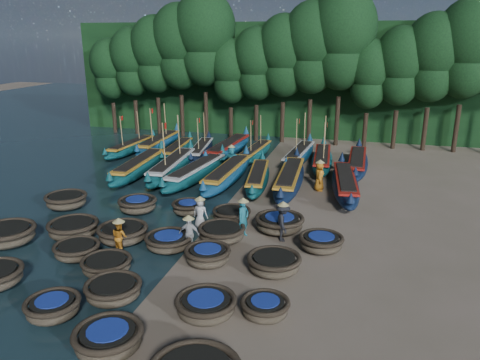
% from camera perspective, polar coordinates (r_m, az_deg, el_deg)
% --- Properties ---
extents(ground, '(120.00, 120.00, 0.00)m').
position_cam_1_polar(ground, '(22.39, -4.41, -6.18)').
color(ground, '#7B6859').
rests_on(ground, ground).
extents(foliage_wall, '(40.00, 3.00, 10.00)m').
position_cam_1_polar(foliage_wall, '(43.56, 6.00, 12.05)').
color(foliage_wall, black).
rests_on(foliage_wall, ground).
extents(coracle_3, '(2.35, 2.35, 0.77)m').
position_cam_1_polar(coracle_3, '(14.84, -15.76, -18.15)').
color(coracle_3, brown).
rests_on(coracle_3, ground).
extents(coracle_6, '(2.15, 2.15, 0.68)m').
position_cam_1_polar(coracle_6, '(16.94, -21.86, -14.19)').
color(coracle_6, brown).
rests_on(coracle_6, ground).
extents(coracle_7, '(2.46, 2.46, 0.71)m').
position_cam_1_polar(coracle_7, '(17.27, -15.19, -12.82)').
color(coracle_7, brown).
rests_on(coracle_7, ground).
extents(coracle_8, '(2.16, 2.16, 0.71)m').
position_cam_1_polar(coracle_8, '(15.89, -4.17, -15.02)').
color(coracle_8, brown).
rests_on(coracle_8, ground).
extents(coracle_9, '(1.97, 1.97, 0.64)m').
position_cam_1_polar(coracle_9, '(15.86, 3.10, -15.24)').
color(coracle_9, brown).
rests_on(coracle_9, ground).
extents(coracle_10, '(3.05, 3.05, 0.83)m').
position_cam_1_polar(coracle_10, '(23.16, -26.54, -5.96)').
color(coracle_10, brown).
rests_on(coracle_10, ground).
extents(coracle_11, '(1.93, 1.93, 0.65)m').
position_cam_1_polar(coracle_11, '(20.71, -19.27, -8.05)').
color(coracle_11, brown).
rests_on(coracle_11, ground).
extents(coracle_12, '(1.97, 1.97, 0.64)m').
position_cam_1_polar(coracle_12, '(19.13, -15.97, -9.92)').
color(coracle_12, brown).
rests_on(coracle_12, ground).
extents(coracle_13, '(2.19, 2.19, 0.73)m').
position_cam_1_polar(coracle_13, '(19.08, -3.96, -9.12)').
color(coracle_13, brown).
rests_on(coracle_13, ground).
extents(coracle_14, '(2.14, 2.14, 0.74)m').
position_cam_1_polar(coracle_14, '(18.46, 4.17, -10.07)').
color(coracle_14, brown).
rests_on(coracle_14, ground).
extents(coracle_15, '(2.32, 2.32, 0.77)m').
position_cam_1_polar(coracle_15, '(22.77, -19.66, -5.57)').
color(coracle_15, brown).
rests_on(coracle_15, ground).
extents(coracle_16, '(2.63, 2.63, 0.78)m').
position_cam_1_polar(coracle_16, '(21.62, -14.11, -6.28)').
color(coracle_16, brown).
rests_on(coracle_16, ground).
extents(coracle_17, '(2.29, 2.29, 0.68)m').
position_cam_1_polar(coracle_17, '(20.54, -8.70, -7.37)').
color(coracle_17, brown).
rests_on(coracle_17, ground).
extents(coracle_18, '(2.16, 2.16, 0.71)m').
position_cam_1_polar(coracle_18, '(21.13, -2.24, -6.41)').
color(coracle_18, brown).
rests_on(coracle_18, ground).
extents(coracle_19, '(2.14, 2.14, 0.71)m').
position_cam_1_polar(coracle_19, '(20.47, 9.87, -7.47)').
color(coracle_19, brown).
rests_on(coracle_19, ground).
extents(coracle_20, '(2.58, 2.58, 0.79)m').
position_cam_1_polar(coracle_20, '(26.63, -20.43, -2.33)').
color(coracle_20, brown).
rests_on(coracle_20, ground).
extents(coracle_21, '(2.42, 2.42, 0.77)m').
position_cam_1_polar(coracle_21, '(24.96, -12.38, -2.93)').
color(coracle_21, brown).
rests_on(coracle_21, ground).
extents(coracle_22, '(1.73, 1.73, 0.69)m').
position_cam_1_polar(coracle_22, '(24.24, -6.32, -3.33)').
color(coracle_22, brown).
rests_on(coracle_22, ground).
extents(coracle_23, '(1.96, 1.96, 0.64)m').
position_cam_1_polar(coracle_23, '(23.29, -1.03, -4.20)').
color(coracle_23, brown).
rests_on(coracle_23, ground).
extents(coracle_24, '(2.75, 2.75, 0.78)m').
position_cam_1_polar(coracle_24, '(22.12, 4.84, -5.22)').
color(coracle_24, brown).
rests_on(coracle_24, ground).
extents(long_boat_2, '(2.02, 8.68, 1.53)m').
position_cam_1_polar(long_boat_2, '(31.60, -12.21, 1.63)').
color(long_boat_2, '#0E5252').
rests_on(long_boat_2, ground).
extents(long_boat_3, '(2.24, 8.97, 3.82)m').
position_cam_1_polar(long_boat_3, '(31.12, -8.27, 1.65)').
color(long_boat_3, '#0E5252').
rests_on(long_boat_3, ground).
extents(long_boat_4, '(2.49, 8.64, 1.53)m').
position_cam_1_polar(long_boat_4, '(29.77, -5.36, 0.99)').
color(long_boat_4, '#0E5252').
rests_on(long_boat_4, ground).
extents(long_boat_5, '(1.80, 8.81, 1.55)m').
position_cam_1_polar(long_boat_5, '(29.17, -1.53, 0.73)').
color(long_boat_5, navy).
rests_on(long_boat_5, ground).
extents(long_boat_6, '(2.36, 7.57, 1.34)m').
position_cam_1_polar(long_boat_6, '(28.69, 2.18, 0.28)').
color(long_boat_6, '#0E5252').
rests_on(long_boat_6, ground).
extents(long_boat_7, '(2.02, 8.99, 1.58)m').
position_cam_1_polar(long_boat_7, '(28.31, 6.07, 0.15)').
color(long_boat_7, '#0E1C34').
rests_on(long_boat_7, ground).
extents(long_boat_8, '(2.44, 8.55, 1.51)m').
position_cam_1_polar(long_boat_8, '(27.99, 12.69, -0.45)').
color(long_boat_8, '#0E1C34').
rests_on(long_boat_8, ground).
extents(long_boat_9, '(1.70, 7.47, 3.18)m').
position_cam_1_polar(long_boat_9, '(37.66, -13.10, 3.95)').
color(long_boat_9, '#0E5252').
rests_on(long_boat_9, ground).
extents(long_boat_10, '(1.74, 8.48, 3.60)m').
position_cam_1_polar(long_boat_10, '(38.26, -9.83, 4.46)').
color(long_boat_10, navy).
rests_on(long_boat_10, ground).
extents(long_boat_11, '(1.85, 7.23, 1.28)m').
position_cam_1_polar(long_boat_11, '(36.25, -7.65, 3.71)').
color(long_boat_11, '#0E5252').
rests_on(long_boat_11, ground).
extents(long_boat_12, '(2.46, 7.50, 3.22)m').
position_cam_1_polar(long_boat_12, '(35.69, -4.79, 3.63)').
color(long_boat_12, '#0E1C34').
rests_on(long_boat_12, ground).
extents(long_boat_13, '(2.22, 9.05, 1.60)m').
position_cam_1_polar(long_boat_13, '(35.71, -1.47, 3.85)').
color(long_boat_13, navy).
rests_on(long_boat_13, ground).
extents(long_boat_14, '(1.80, 7.41, 3.16)m').
position_cam_1_polar(long_boat_14, '(34.98, 1.86, 3.38)').
color(long_boat_14, '#0E5252').
rests_on(long_boat_14, ground).
extents(long_boat_15, '(2.02, 8.18, 3.48)m').
position_cam_1_polar(long_boat_15, '(34.20, 7.21, 3.02)').
color(long_boat_15, navy).
rests_on(long_boat_15, ground).
extents(long_boat_16, '(1.99, 8.16, 3.47)m').
position_cam_1_polar(long_boat_16, '(33.19, 9.97, 2.45)').
color(long_boat_16, '#0E5252').
rests_on(long_boat_16, ground).
extents(long_boat_17, '(1.46, 8.36, 1.47)m').
position_cam_1_polar(long_boat_17, '(32.86, 14.08, 2.05)').
color(long_boat_17, '#0E1C34').
rests_on(long_boat_17, ground).
extents(fisherman_0, '(0.77, 0.54, 1.70)m').
position_cam_1_polar(fisherman_0, '(22.44, -4.87, -3.86)').
color(fisherman_0, '#BCBBB7').
rests_on(fisherman_0, ground).
extents(fisherman_1, '(0.66, 0.77, 1.97)m').
position_cam_1_polar(fisherman_1, '(21.36, 0.40, -4.47)').
color(fisherman_1, '#1B6875').
rests_on(fisherman_1, ground).
extents(fisherman_2, '(0.90, 0.83, 1.69)m').
position_cam_1_polar(fisherman_2, '(20.48, -14.46, -6.56)').
color(fisherman_2, '#BA6D18').
rests_on(fisherman_2, ground).
extents(fisherman_3, '(1.00, 1.30, 1.97)m').
position_cam_1_polar(fisherman_3, '(21.05, 5.24, -5.06)').
color(fisherman_3, black).
rests_on(fisherman_3, ground).
extents(fisherman_4, '(0.92, 0.52, 1.74)m').
position_cam_1_polar(fisherman_4, '(20.15, -6.24, -6.37)').
color(fisherman_4, '#BCBBB7').
rests_on(fisherman_4, ground).
extents(fisherman_5, '(1.66, 1.38, 1.99)m').
position_cam_1_polar(fisherman_5, '(31.50, -1.05, 2.62)').
color(fisherman_5, '#1B6875').
rests_on(fisherman_5, ground).
extents(fisherman_6, '(0.64, 0.92, 1.99)m').
position_cam_1_polar(fisherman_6, '(28.08, 9.66, 0.58)').
color(fisherman_6, '#BA6D18').
rests_on(fisherman_6, ground).
extents(tree_0, '(3.68, 3.68, 8.68)m').
position_cam_1_polar(tree_0, '(45.65, -15.52, 12.99)').
color(tree_0, black).
rests_on(tree_0, ground).
extents(tree_1, '(4.09, 4.09, 9.65)m').
position_cam_1_polar(tree_1, '(44.50, -12.96, 13.96)').
color(tree_1, black).
rests_on(tree_1, ground).
extents(tree_2, '(4.51, 4.51, 10.63)m').
position_cam_1_polar(tree_2, '(43.45, -10.24, 14.94)').
color(tree_2, black).
rests_on(tree_2, ground).
extents(tree_3, '(4.92, 4.92, 11.60)m').
position_cam_1_polar(tree_3, '(42.50, -7.37, 15.93)').
color(tree_3, black).
rests_on(tree_3, ground).
extents(tree_4, '(5.34, 5.34, 12.58)m').
position_cam_1_polar(tree_4, '(41.67, -4.35, 16.92)').
color(tree_4, black).
rests_on(tree_4, ground).
extents(tree_5, '(3.68, 3.68, 8.68)m').
position_cam_1_polar(tree_5, '(41.07, -1.15, 13.19)').
color(tree_5, black).
rests_on(tree_5, ground).
extents(tree_6, '(4.09, 4.09, 9.65)m').
position_cam_1_polar(tree_6, '(40.44, 2.07, 14.08)').
color(tree_6, black).
rests_on(tree_6, ground).
extents(tree_7, '(4.51, 4.51, 10.63)m').
position_cam_1_polar(tree_7, '(39.95, 5.40, 14.94)').
color(tree_7, black).
rests_on(tree_7, ground).
extents(tree_8, '(4.92, 4.92, 11.60)m').
position_cam_1_polar(tree_8, '(39.59, 8.84, 15.78)').
color(tree_8, black).
rests_on(tree_8, ground).
extents(tree_9, '(5.34, 5.34, 12.58)m').
position_cam_1_polar(tree_9, '(39.38, 12.35, 16.57)').
color(tree_9, black).
rests_on(tree_9, ground).
extents(tree_10, '(3.68, 3.68, 8.68)m').
position_cam_1_polar(tree_10, '(39.42, 15.51, 12.41)').
color(tree_10, black).
rests_on(tree_10, ground).
extents(tree_11, '(4.09, 4.09, 9.65)m').
position_cam_1_polar(tree_11, '(39.44, 19.01, 13.10)').
color(tree_11, black).
rests_on(tree_11, ground).
extents(tree_12, '(4.51, 4.51, 10.63)m').
position_cam_1_polar(tree_12, '(39.61, 22.51, 13.74)').
color(tree_12, black).
rests_on(tree_12, ground).
extents(tree_13, '(4.92, 4.92, 11.60)m').
position_cam_1_polar(tree_13, '(39.92, 25.99, 14.32)').
color(tree_13, black).
rests_on(tree_13, ground).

